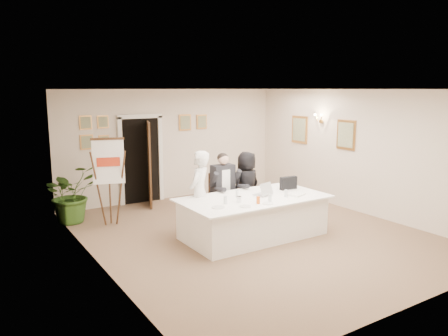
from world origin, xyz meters
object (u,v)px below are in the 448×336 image
laptop_bag (288,183)px  steel_jug (239,199)px  potted_palm (71,194)px  flip_chart (110,186)px  seated_man (224,188)px  conference_table (253,217)px  paper_stack (297,194)px  standing_woman (247,185)px  standing_man (199,193)px  oj_glass (258,200)px  laptop (263,188)px

laptop_bag → steel_jug: bearing=-164.0°
potted_palm → laptop_bag: 4.59m
potted_palm → steel_jug: (2.27, -3.00, 0.21)m
flip_chart → laptop_bag: 3.67m
steel_jug → seated_man: bearing=70.1°
conference_table → steel_jug: steel_jug is taller
conference_table → potted_palm: (-2.72, 2.83, 0.23)m
flip_chart → paper_stack: flip_chart is taller
standing_woman → steel_jug: standing_woman is taller
standing_man → oj_glass: standing_man is taller
potted_palm → laptop: bearing=-42.8°
standing_man → oj_glass: (0.61, -1.07, 0.01)m
seated_man → laptop_bag: 1.34m
seated_man → oj_glass: (-0.19, -1.44, 0.08)m
seated_man → standing_woman: seated_man is taller
flip_chart → potted_palm: 0.96m
conference_table → standing_woman: (0.58, 1.05, 0.35)m
conference_table → steel_jug: size_ratio=25.60×
seated_man → paper_stack: bearing=-48.0°
standing_woman → potted_palm: (-3.30, 1.79, -0.12)m
flip_chart → standing_man: size_ratio=1.09×
seated_man → oj_glass: bearing=-87.6°
conference_table → laptop_bag: laptop_bag is taller
standing_woman → laptop: 1.04m
potted_palm → laptop: size_ratio=3.43×
laptop → paper_stack: (0.55, -0.38, -0.12)m
conference_table → potted_palm: 3.93m
paper_stack → oj_glass: (-1.02, -0.11, 0.05)m
laptop_bag → standing_man: bearing=168.4°
seated_man → standing_woman: bearing=13.2°
seated_man → standing_woman: 0.61m
laptop → laptop_bag: laptop is taller
standing_woman → conference_table: bearing=52.1°
standing_woman → steel_jug: 1.59m
conference_table → standing_woman: 1.25m
paper_stack → standing_man: bearing=149.4°
seated_man → laptop: 1.00m
standing_woman → seated_man: bearing=-5.5°
standing_woman → paper_stack: size_ratio=4.63×
standing_man → oj_glass: bearing=79.2°
seated_man → steel_jug: size_ratio=13.82×
oj_glass → standing_woman: bearing=61.7°
conference_table → laptop_bag: bearing=9.1°
seated_man → laptop: (0.29, -0.94, 0.15)m
standing_man → steel_jug: bearing=74.3°
seated_man → laptop_bag: bearing=-29.9°
oj_glass → standing_man: bearing=119.5°
standing_man → paper_stack: standing_man is taller
conference_table → potted_palm: bearing=133.8°
potted_palm → laptop_bag: (3.72, -2.67, 0.29)m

